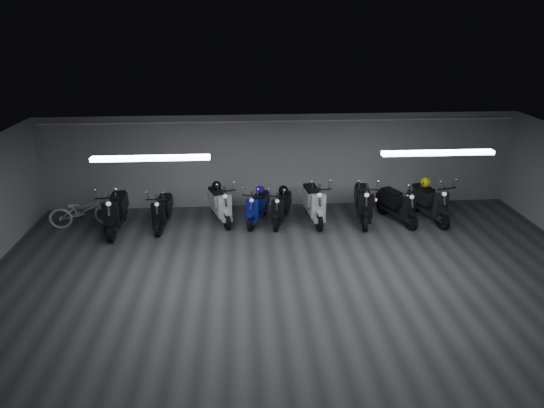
{
  "coord_description": "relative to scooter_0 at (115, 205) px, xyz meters",
  "views": [
    {
      "loc": [
        -1.14,
        -8.33,
        5.48
      ],
      "look_at": [
        -0.42,
        2.5,
        1.05
      ],
      "focal_mm": 30.94,
      "sensor_mm": 36.0,
      "label": 1
    }
  ],
  "objects": [
    {
      "name": "conduit",
      "position": [
        4.55,
        1.48,
        1.88
      ],
      "size": [
        13.6,
        0.05,
        0.05
      ],
      "primitive_type": "cylinder",
      "rotation": [
        0.0,
        1.57,
        0.0
      ],
      "color": "white",
      "rests_on": "back_wall"
    },
    {
      "name": "floor",
      "position": [
        4.55,
        -3.44,
        -0.75
      ],
      "size": [
        14.0,
        10.0,
        0.01
      ],
      "primitive_type": "cube",
      "color": "#343436",
      "rests_on": "ground"
    },
    {
      "name": "scooter_1",
      "position": [
        1.2,
        0.15,
        -0.1
      ],
      "size": [
        0.7,
        1.76,
        1.28
      ],
      "primitive_type": null,
      "rotation": [
        0.0,
        0.0,
        -0.07
      ],
      "color": "black",
      "rests_on": "floor"
    },
    {
      "name": "scooter_5",
      "position": [
        4.46,
        0.2,
        -0.12
      ],
      "size": [
        1.05,
        1.77,
        1.25
      ],
      "primitive_type": null,
      "rotation": [
        0.0,
        0.0,
        -0.32
      ],
      "color": "black",
      "rests_on": "floor"
    },
    {
      "name": "scooter_8",
      "position": [
        7.71,
        0.09,
        -0.06
      ],
      "size": [
        1.24,
        1.93,
        1.36
      ],
      "primitive_type": null,
      "rotation": [
        0.0,
        0.0,
        0.37
      ],
      "color": "black",
      "rests_on": "floor"
    },
    {
      "name": "scooter_4",
      "position": [
        3.8,
        0.28,
        -0.11
      ],
      "size": [
        1.12,
        1.78,
        1.26
      ],
      "primitive_type": null,
      "rotation": [
        0.0,
        0.0,
        -0.36
      ],
      "color": "navy",
      "rests_on": "floor"
    },
    {
      "name": "helmet_3",
      "position": [
        3.89,
        0.5,
        0.16
      ],
      "size": [
        0.25,
        0.25,
        0.25
      ],
      "primitive_type": "sphere",
      "color": "#1D0D95",
      "rests_on": "scooter_4"
    },
    {
      "name": "ceiling",
      "position": [
        4.55,
        -3.44,
        2.06
      ],
      "size": [
        14.0,
        10.0,
        0.01
      ],
      "primitive_type": "cube",
      "color": "gray",
      "rests_on": "ground"
    },
    {
      "name": "scooter_7",
      "position": [
        6.76,
        0.18,
        -0.0
      ],
      "size": [
        0.93,
        2.06,
        1.48
      ],
      "primitive_type": null,
      "rotation": [
        0.0,
        0.0,
        -0.14
      ],
      "color": "black",
      "rests_on": "floor"
    },
    {
      "name": "back_wall",
      "position": [
        4.55,
        1.57,
        0.66
      ],
      "size": [
        14.0,
        0.01,
        2.8
      ],
      "primitive_type": "cube",
      "color": "gray",
      "rests_on": "ground"
    },
    {
      "name": "fluor_strip_right",
      "position": [
        7.55,
        -2.44,
        2.0
      ],
      "size": [
        2.4,
        0.18,
        0.08
      ],
      "primitive_type": "cube",
      "color": "white",
      "rests_on": "ceiling"
    },
    {
      "name": "scooter_2",
      "position": [
        2.75,
        0.46,
        -0.06
      ],
      "size": [
        1.18,
        1.95,
        1.37
      ],
      "primitive_type": null,
      "rotation": [
        0.0,
        0.0,
        0.33
      ],
      "color": "silver",
      "rests_on": "floor"
    },
    {
      "name": "scooter_6",
      "position": [
        5.38,
        0.28,
        -0.01
      ],
      "size": [
        0.84,
        2.03,
        1.47
      ],
      "primitive_type": null,
      "rotation": [
        0.0,
        0.0,
        0.1
      ],
      "color": "silver",
      "rests_on": "floor"
    },
    {
      "name": "helmet_1",
      "position": [
        8.58,
        0.41,
        0.29
      ],
      "size": [
        0.28,
        0.28,
        0.28
      ],
      "primitive_type": "sphere",
      "color": "#DBEF0E",
      "rests_on": "scooter_9"
    },
    {
      "name": "fluor_strip_left",
      "position": [
        1.55,
        -2.44,
        2.0
      ],
      "size": [
        2.4,
        0.18,
        0.08
      ],
      "primitive_type": "cube",
      "color": "white",
      "rests_on": "ceiling"
    },
    {
      "name": "bicycle",
      "position": [
        -0.99,
        0.36,
        -0.18
      ],
      "size": [
        1.83,
        0.96,
        1.13
      ],
      "primitive_type": "imported",
      "rotation": [
        0.0,
        0.0,
        1.78
      ],
      "color": "white",
      "rests_on": "floor"
    },
    {
      "name": "helmet_2",
      "position": [
        2.67,
        0.71,
        0.24
      ],
      "size": [
        0.26,
        0.26,
        0.26
      ],
      "primitive_type": "sphere",
      "color": "black",
      "rests_on": "scooter_2"
    },
    {
      "name": "helmet_0",
      "position": [
        4.54,
        0.42,
        0.17
      ],
      "size": [
        0.27,
        0.27,
        0.27
      ],
      "primitive_type": "sphere",
      "color": "black",
      "rests_on": "scooter_5"
    },
    {
      "name": "scooter_0",
      "position": [
        0.0,
        0.0,
        0.0
      ],
      "size": [
        0.7,
        2.01,
        1.49
      ],
      "primitive_type": null,
      "rotation": [
        0.0,
        0.0,
        0.02
      ],
      "color": "black",
      "rests_on": "floor"
    },
    {
      "name": "scooter_9",
      "position": [
        8.65,
        0.15,
        -0.02
      ],
      "size": [
        1.13,
        2.04,
        1.45
      ],
      "primitive_type": null,
      "rotation": [
        0.0,
        0.0,
        0.26
      ],
      "color": "black",
      "rests_on": "floor"
    }
  ]
}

